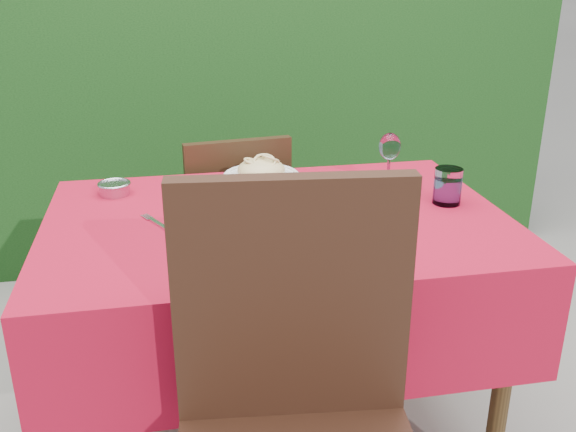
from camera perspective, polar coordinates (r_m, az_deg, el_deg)
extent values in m
cube|color=black|center=(3.23, -5.85, 10.85)|extent=(3.20, 0.55, 1.60)
cube|color=#412D15|center=(1.77, -0.94, -0.90)|extent=(1.20, 0.80, 0.04)
cylinder|color=#412D15|center=(1.84, 18.46, -14.36)|extent=(0.05, 0.05, 0.70)
cylinder|color=#412D15|center=(2.23, -16.37, -7.37)|extent=(0.05, 0.05, 0.70)
cylinder|color=#412D15|center=(2.36, 10.68, -5.11)|extent=(0.05, 0.05, 0.70)
cube|color=#B00D27|center=(1.83, -0.92, -4.73)|extent=(1.26, 0.86, 0.32)
cube|color=black|center=(1.27, 0.39, -7.52)|extent=(0.47, 0.09, 0.51)
cube|color=black|center=(2.51, -5.12, -1.86)|extent=(0.42, 0.42, 0.04)
cube|color=black|center=(2.27, -4.34, 1.69)|extent=(0.38, 0.08, 0.41)
cylinder|color=black|center=(2.77, -2.46, -4.18)|extent=(0.03, 0.03, 0.39)
cylinder|color=black|center=(2.72, -9.07, -5.04)|extent=(0.03, 0.03, 0.39)
cylinder|color=black|center=(2.50, -0.48, -7.26)|extent=(0.03, 0.03, 0.39)
cylinder|color=black|center=(2.43, -7.84, -8.31)|extent=(0.03, 0.03, 0.39)
cylinder|color=white|center=(1.70, 1.61, -0.60)|extent=(0.36, 0.36, 0.02)
cylinder|color=#C8531B|center=(1.69, 1.62, 0.08)|extent=(0.38, 0.38, 0.02)
cylinder|color=#A52A0A|center=(1.68, 1.62, 0.59)|extent=(0.31, 0.31, 0.01)
cylinder|color=white|center=(2.05, -2.38, 3.39)|extent=(0.25, 0.25, 0.02)
ellipsoid|color=beige|center=(2.05, -2.39, 4.13)|extent=(0.20, 0.20, 0.07)
cylinder|color=white|center=(1.90, 14.00, 2.60)|extent=(0.08, 0.08, 0.11)
cylinder|color=#ACD8E9|center=(1.90, 13.96, 2.15)|extent=(0.07, 0.07, 0.07)
cylinder|color=silver|center=(2.04, 8.84, 2.86)|extent=(0.06, 0.06, 0.01)
cylinder|color=silver|center=(2.03, 8.91, 4.08)|extent=(0.01, 0.01, 0.09)
ellipsoid|color=silver|center=(2.01, 9.04, 6.13)|extent=(0.07, 0.07, 0.09)
cube|color=silver|center=(1.73, -11.20, -0.82)|extent=(0.10, 0.17, 0.00)
cylinder|color=#B4B4BB|center=(2.00, -15.16, 2.33)|extent=(0.09, 0.09, 0.03)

